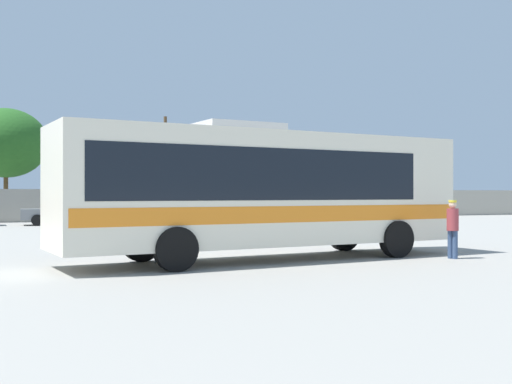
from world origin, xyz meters
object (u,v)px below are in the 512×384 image
(attendant_by_bus_door, at_px, (453,225))
(roadside_tree_midleft, at_px, (6,143))
(parked_car_third_grey, at_px, (64,211))
(coach_bus_cream_orange, at_px, (263,188))
(utility_pole_near, at_px, (165,165))

(attendant_by_bus_door, bearing_deg, roadside_tree_midleft, 108.38)
(attendant_by_bus_door, xyz_separation_m, parked_car_third_grey, (-8.38, 23.92, -0.15))
(coach_bus_cream_orange, height_order, utility_pole_near, utility_pole_near)
(attendant_by_bus_door, distance_m, roadside_tree_midleft, 36.83)
(coach_bus_cream_orange, bearing_deg, utility_pole_near, 81.51)
(coach_bus_cream_orange, height_order, roadside_tree_midleft, roadside_tree_midleft)
(utility_pole_near, distance_m, roadside_tree_midleft, 11.50)
(utility_pole_near, bearing_deg, attendant_by_bus_door, -89.02)
(coach_bus_cream_orange, relative_size, roadside_tree_midleft, 1.46)
(parked_car_third_grey, distance_m, roadside_tree_midleft, 12.16)
(attendant_by_bus_door, height_order, roadside_tree_midleft, roadside_tree_midleft)
(coach_bus_cream_orange, bearing_deg, roadside_tree_midleft, 101.12)
(coach_bus_cream_orange, distance_m, attendant_by_bus_door, 5.38)
(coach_bus_cream_orange, height_order, parked_car_third_grey, coach_bus_cream_orange)
(utility_pole_near, height_order, roadside_tree_midleft, roadside_tree_midleft)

